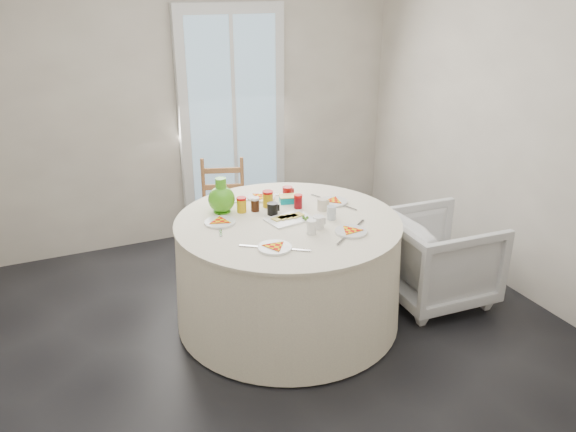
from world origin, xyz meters
name	(u,v)px	position (x,y,z in m)	size (l,w,h in m)	color
floor	(277,344)	(0.00, 0.00, 0.00)	(4.00, 4.00, 0.00)	black
wall_back	(187,99)	(0.00, 2.00, 1.30)	(4.00, 0.02, 2.60)	#BCB5A3
wall_right	(531,126)	(2.00, 0.00, 1.30)	(0.02, 4.00, 2.60)	#BCB5A3
glass_door	(233,124)	(0.40, 1.95, 1.05)	(1.00, 0.08, 2.10)	silver
table	(288,272)	(0.20, 0.27, 0.38)	(1.58, 1.58, 0.80)	#FCF2CA
wooden_chair	(224,208)	(0.10, 1.37, 0.47)	(0.39, 0.37, 0.88)	#9F6347
armchair	(438,252)	(1.34, 0.07, 0.39)	(0.73, 0.68, 0.75)	silver
place_settings	(288,220)	(0.20, 0.27, 0.77)	(1.12, 1.12, 0.02)	white
jar_cluster	(269,204)	(0.15, 0.48, 0.82)	(0.45, 0.22, 0.13)	#A64E14
butter_tub	(289,201)	(0.34, 0.56, 0.79)	(0.14, 0.10, 0.05)	#0395A5
green_pitcher	(222,199)	(-0.16, 0.59, 0.87)	(0.19, 0.19, 0.24)	#46A81B
cheese_platter	(289,220)	(0.20, 0.26, 0.77)	(0.30, 0.19, 0.04)	silver
mugs_glasses	(304,211)	(0.32, 0.28, 0.81)	(0.55, 0.55, 0.10)	#A1A1A1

